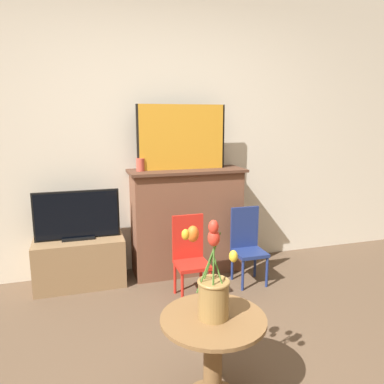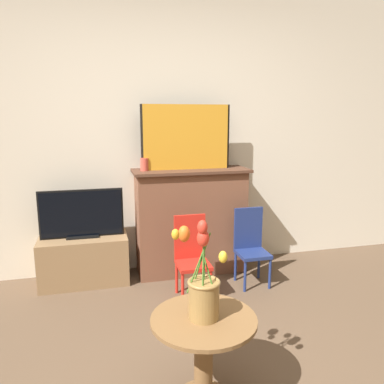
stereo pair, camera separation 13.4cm
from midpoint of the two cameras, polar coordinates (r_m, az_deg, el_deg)
The scene contains 10 objects.
wall_back at distance 3.57m, azimuth -4.49°, elevation 9.52°, with size 8.00×0.06×2.70m.
fireplace_mantel at distance 3.55m, azimuth 0.87°, elevation -4.20°, with size 1.07×0.41×0.99m.
painting at distance 3.42m, azimuth 0.23°, elevation 8.35°, with size 0.82×0.03×0.58m.
mantel_candle at distance 3.36m, azimuth -6.14°, elevation 4.21°, with size 0.07×0.07×0.11m.
tv_stand at distance 3.51m, azimuth -15.03°, elevation -9.94°, with size 0.76×0.38×0.42m.
tv_monitor at distance 3.39m, azimuth -15.38°, elevation -3.33°, with size 0.72×0.12×0.43m.
chair_red at distance 3.11m, azimuth 1.19°, elevation -9.38°, with size 0.26×0.26×0.67m.
chair_blue at distance 3.39m, azimuth 10.04°, elevation -7.76°, with size 0.26×0.26×0.67m.
side_table at distance 2.05m, azimuth 3.79°, elevation -22.59°, with size 0.53×0.53×0.48m.
vase_tulips at distance 1.89m, azimuth 3.74°, elevation -14.36°, with size 0.25×0.22×0.52m.
Camera 2 is at (-0.54, -1.41, 1.46)m, focal length 35.00 mm.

